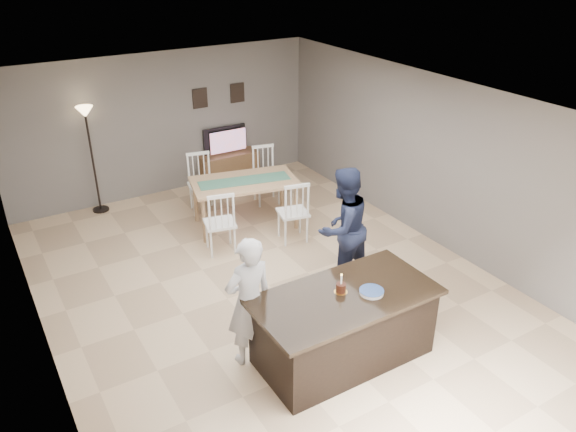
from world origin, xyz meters
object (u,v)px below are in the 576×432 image
television (227,140)px  floor_lamp (88,131)px  birthday_cake (341,288)px  tv_console (229,168)px  woman (249,301)px  dining_table (245,189)px  plate_stack (372,292)px  man (343,228)px  kitchen_island (344,326)px

television → floor_lamp: (-2.64, -0.07, 0.66)m
floor_lamp → birthday_cake: bearing=-75.4°
tv_console → woman: bearing=-113.2°
dining_table → television: bearing=85.7°
woman → dining_table: (1.55, 3.13, -0.13)m
tv_console → dining_table: 2.02m
plate_stack → tv_console: bearing=80.7°
man → dining_table: size_ratio=0.77×
birthday_cake → floor_lamp: size_ratio=0.12×
plate_stack → dining_table: 3.84m
plate_stack → floor_lamp: (-1.71, 5.70, 0.60)m
man → floor_lamp: (-2.39, 4.22, 0.63)m
tv_console → man: (-0.25, -4.22, 0.59)m
dining_table → floor_lamp: (-2.04, 1.89, 0.83)m
tv_console → floor_lamp: (-2.64, -0.00, 1.22)m
plate_stack → birthday_cake: bearing=143.9°
woman → dining_table: bearing=-118.9°
floor_lamp → plate_stack: bearing=-73.3°
man → plate_stack: (-0.68, -1.49, 0.03)m
man → birthday_cake: size_ratio=7.31×
television → floor_lamp: size_ratio=0.47×
woman → man: (1.90, 0.80, 0.07)m
man → woman: bearing=12.8°
woman → floor_lamp: size_ratio=0.84×
kitchen_island → television: size_ratio=2.35×
floor_lamp → tv_console: bearing=0.0°
plate_stack → floor_lamp: floor_lamp is taller
woman → television: bearing=-115.5°
man → floor_lamp: floor_lamp is taller
woman → birthday_cake: bearing=150.3°
man → kitchen_island: bearing=44.9°
kitchen_island → woman: 1.16m
kitchen_island → woman: (-0.95, 0.55, 0.37)m
birthday_cake → plate_stack: (0.28, -0.21, -0.04)m
tv_console → television: television is taller
man → plate_stack: bearing=55.4°
television → floor_lamp: bearing=1.6°
tv_console → woman: (-2.15, -5.02, 0.52)m
man → plate_stack: 1.63m
birthday_cake → floor_lamp: (-1.43, 5.50, 0.56)m
television → man: bearing=86.7°
plate_stack → dining_table: (0.33, 3.82, -0.24)m
kitchen_island → television: (1.20, 5.64, 0.41)m
television → birthday_cake: birthday_cake is taller
plate_stack → dining_table: bearing=85.1°
woman → floor_lamp: (-0.49, 5.02, 0.70)m
plate_stack → man: bearing=65.4°
television → woman: (-2.15, -5.09, -0.04)m
birthday_cake → plate_stack: 0.35m
tv_console → birthday_cake: birthday_cake is taller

